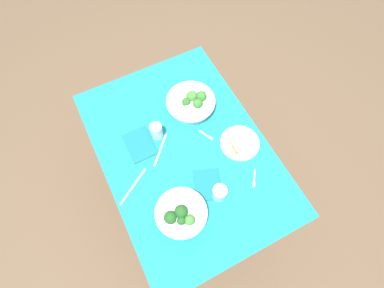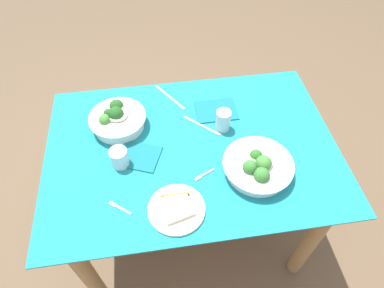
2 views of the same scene
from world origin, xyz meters
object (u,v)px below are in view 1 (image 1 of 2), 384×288
object	(u,v)px
broccoli_bowl_far	(192,102)
fork_by_far_bowl	(254,179)
broccoli_bowl_near	(181,214)
bread_side_plate	(240,143)
water_glass_side	(220,193)
napkin_folded_upper	(207,184)
water_glass_center	(157,131)
napkin_folded_lower	(140,144)
fork_by_near_bowl	(207,136)
table_knife_left	(160,150)
table_knife_right	(133,186)

from	to	relation	value
broccoli_bowl_far	fork_by_far_bowl	bearing A→B (deg)	8.51
broccoli_bowl_near	bread_side_plate	size ratio (longest dim) A/B	1.17
broccoli_bowl_near	water_glass_side	world-z (taller)	broccoli_bowl_near
fork_by_far_bowl	napkin_folded_upper	bearing A→B (deg)	-73.29
water_glass_center	fork_by_far_bowl	distance (m)	0.57
napkin_folded_lower	water_glass_side	bearing A→B (deg)	28.63
broccoli_bowl_far	fork_by_near_bowl	bearing A→B (deg)	-3.91
napkin_folded_upper	bread_side_plate	bearing A→B (deg)	115.08
fork_by_near_bowl	napkin_folded_upper	xyz separation A→B (m)	(0.24, -0.13, 0.00)
bread_side_plate	fork_by_near_bowl	world-z (taller)	bread_side_plate
table_knife_left	fork_by_near_bowl	bearing A→B (deg)	124.68
broccoli_bowl_far	napkin_folded_upper	world-z (taller)	broccoli_bowl_far
water_glass_side	napkin_folded_lower	xyz separation A→B (m)	(-0.44, -0.24, -0.04)
broccoli_bowl_far	bread_side_plate	world-z (taller)	broccoli_bowl_far
water_glass_center	napkin_folded_upper	distance (m)	0.39
broccoli_bowl_far	bread_side_plate	distance (m)	0.35
broccoli_bowl_near	table_knife_left	size ratio (longest dim) A/B	1.27
fork_by_far_bowl	fork_by_near_bowl	size ratio (longest dim) A/B	0.94
table_knife_left	table_knife_right	size ratio (longest dim) A/B	0.89
fork_by_far_bowl	fork_by_near_bowl	world-z (taller)	same
broccoli_bowl_far	table_knife_left	world-z (taller)	broccoli_bowl_far
fork_by_far_bowl	napkin_folded_lower	distance (m)	0.63
water_glass_side	fork_by_near_bowl	world-z (taller)	water_glass_side
water_glass_center	broccoli_bowl_far	bearing A→B (deg)	108.66
fork_by_far_bowl	broccoli_bowl_far	bearing A→B (deg)	-134.49
broccoli_bowl_near	napkin_folded_lower	bearing A→B (deg)	-176.43
napkin_folded_lower	table_knife_right	bearing A→B (deg)	-30.91
fork_by_far_bowl	table_knife_right	distance (m)	0.61
water_glass_side	napkin_folded_lower	bearing A→B (deg)	-151.37
broccoli_bowl_far	napkin_folded_lower	distance (m)	0.37
bread_side_plate	water_glass_center	size ratio (longest dim) A/B	2.19
table_knife_right	broccoli_bowl_far	bearing A→B (deg)	178.97
water_glass_side	table_knife_right	xyz separation A→B (m)	(-0.24, -0.36, -0.04)
fork_by_near_bowl	fork_by_far_bowl	bearing A→B (deg)	-8.69
water_glass_center	fork_by_far_bowl	size ratio (longest dim) A/B	1.14
table_knife_right	napkin_folded_upper	world-z (taller)	napkin_folded_upper
broccoli_bowl_far	fork_by_far_bowl	xyz separation A→B (m)	(0.54, 0.08, -0.03)
fork_by_far_bowl	table_knife_right	size ratio (longest dim) A/B	0.39
bread_side_plate	table_knife_left	world-z (taller)	bread_side_plate
table_knife_left	bread_side_plate	bearing A→B (deg)	111.18
broccoli_bowl_far	water_glass_side	xyz separation A→B (m)	(0.53, -0.12, 0.00)
broccoli_bowl_near	bread_side_plate	bearing A→B (deg)	114.42
bread_side_plate	table_knife_left	distance (m)	0.43
bread_side_plate	water_glass_side	bearing A→B (deg)	-50.38
table_knife_left	napkin_folded_upper	xyz separation A→B (m)	(0.28, 0.13, 0.00)
broccoli_bowl_near	fork_by_near_bowl	world-z (taller)	broccoli_bowl_near
broccoli_bowl_near	napkin_folded_upper	world-z (taller)	broccoli_bowl_near
bread_side_plate	water_glass_center	world-z (taller)	water_glass_center
fork_by_far_bowl	water_glass_side	bearing A→B (deg)	-55.57
broccoli_bowl_far	napkin_folded_upper	distance (m)	0.48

